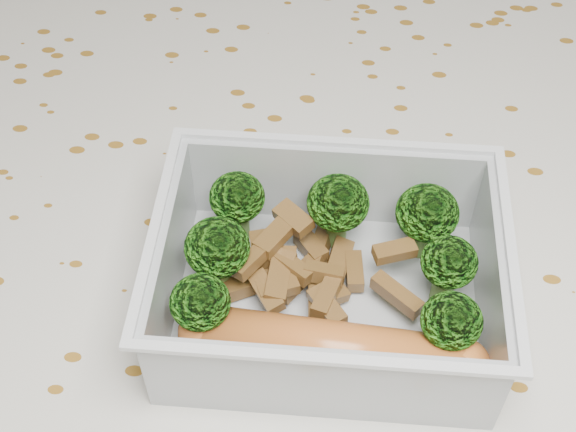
{
  "coord_description": "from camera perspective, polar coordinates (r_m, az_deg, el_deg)",
  "views": [
    {
      "loc": [
        0.02,
        -0.27,
        1.11
      ],
      "look_at": [
        -0.01,
        0.01,
        0.78
      ],
      "focal_mm": 50.0,
      "sensor_mm": 36.0,
      "label": 1
    }
  ],
  "objects": [
    {
      "name": "sausage",
      "position": [
        0.39,
        3.14,
        -9.41
      ],
      "size": [
        0.15,
        0.03,
        0.03
      ],
      "color": "#BC6228",
      "rests_on": "lunch_container"
    },
    {
      "name": "dining_table",
      "position": [
        0.52,
        0.58,
        -8.74
      ],
      "size": [
        1.4,
        0.9,
        0.75
      ],
      "color": "brown",
      "rests_on": "ground"
    },
    {
      "name": "tablecloth",
      "position": [
        0.48,
        0.63,
        -5.57
      ],
      "size": [
        1.46,
        0.96,
        0.19
      ],
      "color": "silver",
      "rests_on": "dining_table"
    },
    {
      "name": "broccoli_florets",
      "position": [
        0.41,
        2.91,
        -2.12
      ],
      "size": [
        0.15,
        0.1,
        0.05
      ],
      "color": "#608C3F",
      "rests_on": "lunch_container"
    },
    {
      "name": "meat_pile",
      "position": [
        0.42,
        1.05,
        -3.75
      ],
      "size": [
        0.11,
        0.07,
        0.03
      ],
      "color": "brown",
      "rests_on": "lunch_container"
    },
    {
      "name": "lunch_container",
      "position": [
        0.41,
        2.85,
        -4.96
      ],
      "size": [
        0.17,
        0.14,
        0.06
      ],
      "color": "silver",
      "rests_on": "tablecloth"
    }
  ]
}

